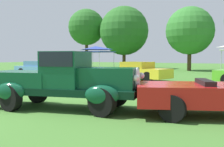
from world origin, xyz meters
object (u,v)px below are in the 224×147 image
object	(u,v)px
show_car_yellow	(138,71)
spectator_between_cars	(51,69)
canopy_tent_left_field	(96,49)
show_car_skyblue	(39,69)
feature_pickup_truck	(64,80)

from	to	relation	value
show_car_yellow	spectator_between_cars	xyz separation A→B (m)	(-2.00, -6.01, 0.31)
show_car_yellow	canopy_tent_left_field	world-z (taller)	canopy_tent_left_field
show_car_skyblue	canopy_tent_left_field	xyz separation A→B (m)	(-0.34, 8.38, 1.82)
show_car_skyblue	spectator_between_cars	world-z (taller)	spectator_between_cars
feature_pickup_truck	canopy_tent_left_field	world-z (taller)	canopy_tent_left_field
show_car_yellow	spectator_between_cars	size ratio (longest dim) A/B	2.67
canopy_tent_left_field	show_car_yellow	bearing A→B (deg)	-40.75
canopy_tent_left_field	show_car_skyblue	bearing A→B (deg)	-87.71
spectator_between_cars	canopy_tent_left_field	xyz separation A→B (m)	(-6.78, 13.57, 1.51)
show_car_skyblue	canopy_tent_left_field	bearing A→B (deg)	92.29
show_car_skyblue	canopy_tent_left_field	size ratio (longest dim) A/B	1.36
feature_pickup_truck	spectator_between_cars	bearing A→B (deg)	138.26
show_car_yellow	spectator_between_cars	world-z (taller)	spectator_between_cars
show_car_skyblue	show_car_yellow	distance (m)	8.49
feature_pickup_truck	show_car_skyblue	size ratio (longest dim) A/B	1.11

